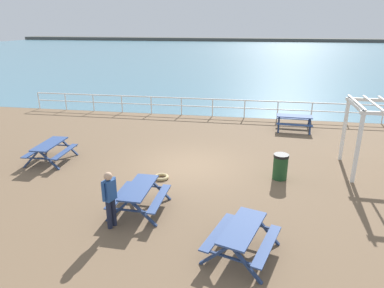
{
  "coord_description": "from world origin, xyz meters",
  "views": [
    {
      "loc": [
        2.24,
        -12.4,
        5.41
      ],
      "look_at": [
        0.03,
        0.35,
        0.8
      ],
      "focal_mm": 32.1,
      "sensor_mm": 36.0,
      "label": 1
    }
  ],
  "objects": [
    {
      "name": "sea_band",
      "position": [
        0.0,
        52.75,
        0.0
      ],
      "size": [
        142.0,
        90.0,
        0.01
      ],
      "primitive_type": "cube",
      "color": "teal",
      "rests_on": "ground"
    },
    {
      "name": "picnic_table_near_right",
      "position": [
        4.57,
        5.71,
        0.58
      ],
      "size": [
        1.9,
        1.65,
        0.8
      ],
      "rotation": [
        0.0,
        0.0,
        -0.07
      ],
      "color": "#334C84",
      "rests_on": "ground"
    },
    {
      "name": "seaward_railing",
      "position": [
        -0.0,
        7.75,
        0.75
      ],
      "size": [
        23.07,
        0.07,
        1.08
      ],
      "color": "white",
      "rests_on": "ground"
    },
    {
      "name": "distant_shoreline",
      "position": [
        0.0,
        95.75,
        0.0
      ],
      "size": [
        142.0,
        6.0,
        1.8
      ],
      "primitive_type": "cube",
      "color": "#4C4C47",
      "rests_on": "ground"
    },
    {
      "name": "picnic_table_mid_centre",
      "position": [
        -0.9,
        -3.6,
        0.58
      ],
      "size": [
        1.57,
        1.83,
        0.8
      ],
      "rotation": [
        0.0,
        0.0,
        1.55
      ],
      "color": "#334C84",
      "rests_on": "ground"
    },
    {
      "name": "rope_coil",
      "position": [
        -0.82,
        -1.34,
        0.06
      ],
      "size": [
        0.55,
        0.55,
        0.11
      ],
      "primitive_type": "torus",
      "color": "tan",
      "rests_on": "ground"
    },
    {
      "name": "litter_bin",
      "position": [
        3.44,
        -0.61,
        0.48
      ],
      "size": [
        0.55,
        0.55,
        0.95
      ],
      "color": "#1E4723",
      "rests_on": "ground"
    },
    {
      "name": "visitor",
      "position": [
        -1.38,
        -4.61,
        0.95
      ],
      "size": [
        0.32,
        0.5,
        1.66
      ],
      "rotation": [
        0.0,
        0.0,
        2.79
      ],
      "color": "#1E2338",
      "rests_on": "ground"
    },
    {
      "name": "picnic_table_near_left",
      "position": [
        -5.7,
        -0.49,
        0.58
      ],
      "size": [
        1.58,
        1.83,
        0.8
      ],
      "rotation": [
        0.0,
        0.0,
        1.59
      ],
      "color": "#334C84",
      "rests_on": "ground"
    },
    {
      "name": "picnic_table_far_left",
      "position": [
        2.22,
        -5.21,
        0.58
      ],
      "size": [
        1.96,
        2.16,
        0.8
      ],
      "rotation": [
        0.0,
        0.0,
        1.27
      ],
      "color": "#334C84",
      "rests_on": "ground"
    },
    {
      "name": "ground_plane",
      "position": [
        0.0,
        0.0,
        -0.1
      ],
      "size": [
        30.0,
        24.0,
        0.2
      ],
      "primitive_type": "cube",
      "color": "brown"
    }
  ]
}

